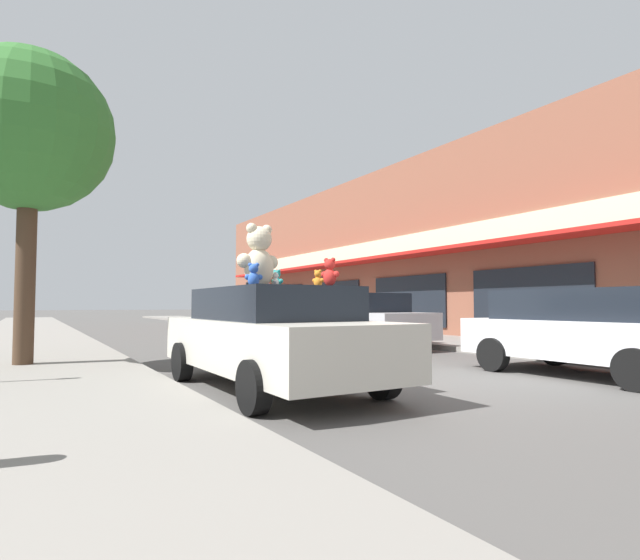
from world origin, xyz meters
TOP-DOWN VIEW (x-y plane):
  - ground_plane at (0.00, 0.00)m, footprint 260.00×260.00m
  - sidewalk_near at (-5.68, 0.00)m, footprint 3.50×90.00m
  - sidewalk_far at (5.68, 0.00)m, footprint 3.50×90.00m
  - storefront_row at (14.10, 9.31)m, footprint 14.57×38.95m
  - plush_art_car at (-2.68, 0.51)m, footprint 2.05×4.74m
  - teddy_bear_giant at (-2.79, 0.73)m, footprint 0.74×0.48m
  - teddy_bear_blue at (-3.01, 0.40)m, footprint 0.27×0.20m
  - teddy_bear_pink at (-2.26, 1.65)m, footprint 0.18×0.11m
  - teddy_bear_black at (-2.59, 1.52)m, footprint 0.19×0.13m
  - teddy_bear_teal at (-2.27, 1.19)m, footprint 0.18×0.25m
  - teddy_bear_white at (-2.51, 0.74)m, footprint 0.15×0.20m
  - teddy_bear_orange at (-2.06, 0.21)m, footprint 0.16×0.21m
  - teddy_bear_yellow at (-2.52, 1.31)m, footprint 0.24×0.28m
  - teddy_bear_red at (-2.32, -0.55)m, footprint 0.22×0.28m
  - parked_car_far_left at (2.62, -1.04)m, footprint 2.05×4.07m
  - parked_car_far_center at (2.62, 5.73)m, footprint 2.06×4.59m
  - street_tree at (-5.84, 4.55)m, footprint 3.03×3.03m

SIDE VIEW (x-z plane):
  - ground_plane at x=0.00m, z-range 0.00..0.00m
  - sidewalk_near at x=-5.68m, z-range 0.00..0.14m
  - sidewalk_far at x=5.68m, z-range 0.00..0.14m
  - plush_art_car at x=-2.68m, z-range 0.05..1.53m
  - parked_car_far_center at x=2.62m, z-range 0.03..1.59m
  - parked_car_far_left at x=2.62m, z-range 0.07..1.57m
  - teddy_bear_pink at x=-2.26m, z-range 1.48..1.71m
  - teddy_bear_black at x=-2.59m, z-range 1.47..1.73m
  - teddy_bear_white at x=-2.51m, z-range 1.47..1.73m
  - teddy_bear_orange at x=-2.06m, z-range 1.47..1.75m
  - teddy_bear_teal at x=-2.27m, z-range 1.47..1.81m
  - teddy_bear_blue at x=-3.01m, z-range 1.47..1.83m
  - teddy_bear_red at x=-2.32m, z-range 1.47..1.85m
  - teddy_bear_yellow at x=-2.52m, z-range 1.47..1.85m
  - teddy_bear_giant at x=-2.79m, z-range 1.46..2.44m
  - storefront_row at x=14.10m, z-range 0.00..7.20m
  - street_tree at x=-5.84m, z-range 1.53..7.43m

